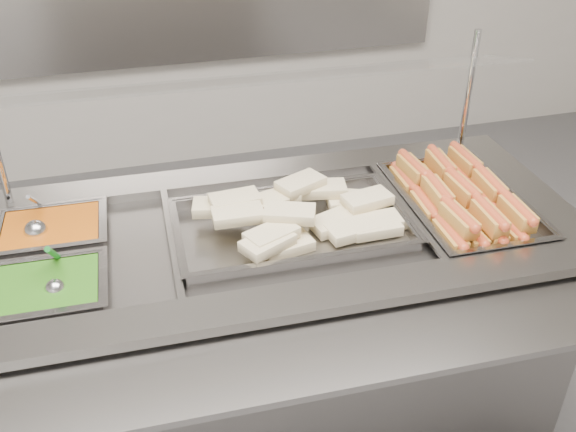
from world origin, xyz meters
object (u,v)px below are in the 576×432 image
object	(u,v)px
steam_counter	(274,336)
serving_spoon	(55,282)
sneeze_guard	(254,84)
pan_hotdogs	(460,210)
pan_wraps	(291,229)
ladle	(36,229)

from	to	relation	value
steam_counter	serving_spoon	world-z (taller)	serving_spoon
sneeze_guard	pan_hotdogs	world-z (taller)	sneeze_guard
pan_wraps	ladle	distance (m)	0.67
sneeze_guard	serving_spoon	world-z (taller)	sneeze_guard
sneeze_guard	pan_hotdogs	bearing A→B (deg)	-20.95
sneeze_guard	ladle	xyz separation A→B (m)	(-0.61, -0.06, -0.32)
ladle	serving_spoon	bearing A→B (deg)	-77.66
sneeze_guard	pan_wraps	distance (m)	0.40
pan_hotdogs	ladle	bearing A→B (deg)	172.63
pan_wraps	sneeze_guard	bearing A→B (deg)	103.67
steam_counter	sneeze_guard	distance (m)	0.75
steam_counter	ladle	size ratio (longest dim) A/B	9.99
steam_counter	pan_wraps	bearing A→B (deg)	-1.68
steam_counter	ladle	bearing A→B (deg)	167.53
steam_counter	serving_spoon	distance (m)	0.69
sneeze_guard	pan_hotdogs	xyz separation A→B (m)	(0.55, -0.21, -0.36)
sneeze_guard	pan_wraps	bearing A→B (deg)	-76.33
steam_counter	pan_hotdogs	bearing A→B (deg)	-1.68
steam_counter	serving_spoon	xyz separation A→B (m)	(-0.55, -0.12, 0.41)
steam_counter	ladle	xyz separation A→B (m)	(-0.60, 0.13, 0.40)
pan_wraps	serving_spoon	distance (m)	0.61
pan_hotdogs	ladle	world-z (taller)	ladle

